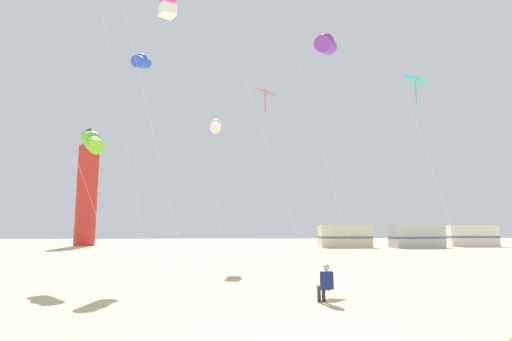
{
  "coord_description": "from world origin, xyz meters",
  "views": [
    {
      "loc": [
        -2.21,
        -7.27,
        2.17
      ],
      "look_at": [
        -0.35,
        11.81,
        4.9
      ],
      "focal_mm": 29.37,
      "sensor_mm": 36.0,
      "label": 1
    }
  ],
  "objects_px": {
    "kite_tube_violet": "(326,45)",
    "kite_diamond_cyan": "(416,86)",
    "kite_box_magenta": "(168,3)",
    "kite_diamond_scarlet": "(266,98)",
    "rv_van_cream": "(345,236)",
    "lighthouse_distant": "(87,189)",
    "rv_van_silver": "(417,236)",
    "kite_tube_white": "(216,126)",
    "rv_van_white": "(471,236)",
    "kite_tube_blue": "(142,62)",
    "kite_tube_lime": "(92,142)",
    "kite_flyer_standing": "(325,282)"
  },
  "relations": [
    {
      "from": "kite_diamond_scarlet",
      "to": "kite_tube_violet",
      "type": "bearing_deg",
      "value": -69.93
    },
    {
      "from": "kite_tube_white",
      "to": "kite_diamond_scarlet",
      "type": "bearing_deg",
      "value": -63.84
    },
    {
      "from": "kite_diamond_scarlet",
      "to": "rv_van_cream",
      "type": "relative_size",
      "value": 1.56
    },
    {
      "from": "kite_tube_blue",
      "to": "kite_diamond_scarlet",
      "type": "relative_size",
      "value": 1.28
    },
    {
      "from": "kite_tube_violet",
      "to": "lighthouse_distant",
      "type": "xyz_separation_m",
      "value": [
        -22.75,
        43.69,
        -2.39
      ]
    },
    {
      "from": "kite_tube_blue",
      "to": "lighthouse_distant",
      "type": "relative_size",
      "value": 0.77
    },
    {
      "from": "kite_tube_white",
      "to": "kite_tube_blue",
      "type": "xyz_separation_m",
      "value": [
        -4.54,
        -3.46,
        3.01
      ]
    },
    {
      "from": "kite_flyer_standing",
      "to": "kite_tube_blue",
      "type": "distance_m",
      "value": 18.46
    },
    {
      "from": "rv_van_cream",
      "to": "kite_flyer_standing",
      "type": "bearing_deg",
      "value": -106.94
    },
    {
      "from": "kite_tube_violet",
      "to": "rv_van_silver",
      "type": "relative_size",
      "value": 1.65
    },
    {
      "from": "kite_tube_lime",
      "to": "rv_van_white",
      "type": "bearing_deg",
      "value": 39.79
    },
    {
      "from": "lighthouse_distant",
      "to": "rv_van_silver",
      "type": "height_order",
      "value": "lighthouse_distant"
    },
    {
      "from": "kite_tube_white",
      "to": "rv_van_cream",
      "type": "relative_size",
      "value": 1.53
    },
    {
      "from": "kite_tube_lime",
      "to": "kite_tube_white",
      "type": "bearing_deg",
      "value": 54.01
    },
    {
      "from": "kite_tube_violet",
      "to": "rv_van_silver",
      "type": "height_order",
      "value": "kite_tube_violet"
    },
    {
      "from": "kite_tube_lime",
      "to": "kite_tube_violet",
      "type": "xyz_separation_m",
      "value": [
        10.58,
        -3.05,
        3.91
      ]
    },
    {
      "from": "kite_tube_white",
      "to": "kite_diamond_cyan",
      "type": "xyz_separation_m",
      "value": [
        8.96,
        -10.76,
        -0.66
      ]
    },
    {
      "from": "kite_tube_white",
      "to": "rv_van_cream",
      "type": "xyz_separation_m",
      "value": [
        16.23,
        23.54,
        -7.85
      ]
    },
    {
      "from": "kite_diamond_scarlet",
      "to": "rv_van_white",
      "type": "relative_size",
      "value": 1.54
    },
    {
      "from": "kite_tube_violet",
      "to": "kite_diamond_scarlet",
      "type": "bearing_deg",
      "value": 110.07
    },
    {
      "from": "kite_diamond_cyan",
      "to": "rv_van_white",
      "type": "relative_size",
      "value": 1.39
    },
    {
      "from": "rv_van_cream",
      "to": "rv_van_white",
      "type": "xyz_separation_m",
      "value": [
        17.71,
        1.56,
        0.0
      ]
    },
    {
      "from": "kite_tube_white",
      "to": "kite_box_magenta",
      "type": "bearing_deg",
      "value": -99.82
    },
    {
      "from": "kite_tube_blue",
      "to": "kite_box_magenta",
      "type": "bearing_deg",
      "value": -73.37
    },
    {
      "from": "kite_tube_white",
      "to": "rv_van_cream",
      "type": "bearing_deg",
      "value": 55.42
    },
    {
      "from": "kite_tube_lime",
      "to": "lighthouse_distant",
      "type": "xyz_separation_m",
      "value": [
        -12.17,
        40.64,
        1.52
      ]
    },
    {
      "from": "kite_tube_white",
      "to": "kite_tube_lime",
      "type": "height_order",
      "value": "kite_tube_white"
    },
    {
      "from": "kite_tube_white",
      "to": "rv_van_white",
      "type": "bearing_deg",
      "value": 36.48
    },
    {
      "from": "kite_tube_violet",
      "to": "kite_box_magenta",
      "type": "distance_m",
      "value": 6.93
    },
    {
      "from": "kite_tube_blue",
      "to": "rv_van_silver",
      "type": "height_order",
      "value": "kite_tube_blue"
    },
    {
      "from": "rv_van_white",
      "to": "rv_van_cream",
      "type": "bearing_deg",
      "value": -171.09
    },
    {
      "from": "kite_tube_lime",
      "to": "kite_tube_violet",
      "type": "bearing_deg",
      "value": -16.06
    },
    {
      "from": "kite_diamond_cyan",
      "to": "rv_van_cream",
      "type": "height_order",
      "value": "kite_diamond_cyan"
    },
    {
      "from": "rv_van_cream",
      "to": "lighthouse_distant",
      "type": "bearing_deg",
      "value": 166.5
    },
    {
      "from": "kite_tube_violet",
      "to": "kite_diamond_cyan",
      "type": "height_order",
      "value": "kite_tube_violet"
    },
    {
      "from": "kite_tube_violet",
      "to": "rv_van_cream",
      "type": "relative_size",
      "value": 1.68
    },
    {
      "from": "kite_diamond_cyan",
      "to": "kite_box_magenta",
      "type": "relative_size",
      "value": 0.76
    },
    {
      "from": "kite_diamond_scarlet",
      "to": "lighthouse_distant",
      "type": "height_order",
      "value": "lighthouse_distant"
    },
    {
      "from": "kite_tube_white",
      "to": "rv_van_white",
      "type": "relative_size",
      "value": 1.51
    },
    {
      "from": "kite_diamond_scarlet",
      "to": "lighthouse_distant",
      "type": "bearing_deg",
      "value": 118.49
    },
    {
      "from": "lighthouse_distant",
      "to": "rv_van_cream",
      "type": "height_order",
      "value": "lighthouse_distant"
    },
    {
      "from": "rv_van_white",
      "to": "kite_tube_lime",
      "type": "bearing_deg",
      "value": -136.32
    },
    {
      "from": "kite_diamond_cyan",
      "to": "lighthouse_distant",
      "type": "distance_m",
      "value": 51.08
    },
    {
      "from": "kite_diamond_cyan",
      "to": "rv_van_silver",
      "type": "height_order",
      "value": "kite_diamond_cyan"
    },
    {
      "from": "kite_diamond_cyan",
      "to": "rv_van_silver",
      "type": "distance_m",
      "value": 36.39
    },
    {
      "from": "rv_van_silver",
      "to": "kite_tube_blue",
      "type": "bearing_deg",
      "value": -144.52
    },
    {
      "from": "kite_tube_blue",
      "to": "rv_van_cream",
      "type": "bearing_deg",
      "value": 52.43
    },
    {
      "from": "kite_box_magenta",
      "to": "kite_diamond_scarlet",
      "type": "distance_m",
      "value": 8.06
    },
    {
      "from": "kite_tube_lime",
      "to": "kite_diamond_cyan",
      "type": "relative_size",
      "value": 0.77
    },
    {
      "from": "kite_diamond_scarlet",
      "to": "kite_diamond_cyan",
      "type": "bearing_deg",
      "value": -39.7
    }
  ]
}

